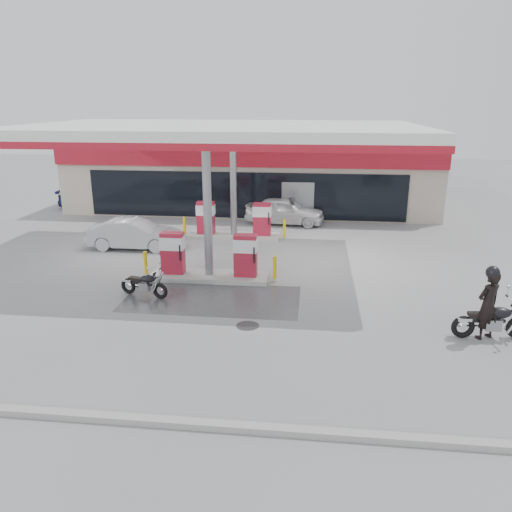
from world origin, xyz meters
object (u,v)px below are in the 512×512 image
Objects in this scene: sedan_white at (285,211)px; parked_car_right at (324,204)px; parked_car_left at (92,199)px; pump_island_near at (209,261)px; attendant at (293,211)px; hatchback_silver at (134,234)px; pump_island_far at (234,224)px; biker_main at (488,305)px; main_motorcycle at (492,322)px; parked_motorcycle at (145,285)px.

parked_car_right is (2.17, 2.80, -0.12)m from sedan_white.
pump_island_near is at bearing -145.47° from parked_car_left.
parked_car_left is 14.50m from parked_car_right.
attendant is at bearing 159.63° from parked_car_right.
hatchback_silver is at bearing 131.79° from attendant.
attendant is at bearing -126.14° from sedan_white.
parked_car_left is (-10.00, 6.00, -0.12)m from pump_island_far.
biker_main is 1.26× the size of attendant.
parked_car_right is (-4.55, 15.99, 0.11)m from main_motorcycle.
pump_island_far is (0.00, 6.00, 0.00)m from pump_island_near.
pump_island_near is 9.72m from biker_main.
hatchback_silver is at bearing 136.28° from sedan_white.
main_motorcycle is at bearing -23.80° from pump_island_near.
pump_island_near is at bearing -55.24° from biker_main.
main_motorcycle is (9.05, -9.99, -0.20)m from pump_island_far.
parked_car_left is at bearing 149.04° from pump_island_far.
parked_car_right reaches higher than parked_motorcycle.
parked_car_left is (-18.85, 16.01, -0.43)m from biker_main.
biker_main reaches higher than pump_island_far.
hatchback_silver is at bearing -150.79° from parked_car_left.
hatchback_silver is at bearing -61.05° from biker_main.
biker_main is 16.60m from parked_car_right.
hatchback_silver is at bearing 144.99° from main_motorcycle.
pump_island_far is at bearing -126.24° from parked_car_left.
pump_island_near is 6.00m from pump_island_far.
parked_motorcycle is (-10.71, 1.98, -0.59)m from biker_main.
main_motorcycle is at bearing -156.11° from parked_car_right.
parked_car_left is (-12.33, 2.80, -0.14)m from sedan_white.
main_motorcycle is at bearing -47.83° from pump_island_far.
hatchback_silver is (-4.23, -2.40, -0.02)m from pump_island_far.
sedan_white is (-6.53, 13.21, -0.29)m from biker_main.
pump_island_near is 1.19× the size of sedan_white.
main_motorcycle is 11.09m from parked_motorcycle.
hatchback_silver is (-6.56, -5.60, -0.04)m from sedan_white.
pump_island_far is at bearing 140.48° from attendant.
parked_car_left is at bearing 129.81° from pump_island_near.
pump_island_far reaches higher than main_motorcycle.
parked_car_right is (-4.35, 16.01, -0.40)m from biker_main.
parked_motorcycle is at bearing 163.61° from parked_car_right.
sedan_white is at bearing -108.07° from parked_car_left.
hatchback_silver is 1.03× the size of parked_car_left.
hatchback_silver is 10.19m from parked_car_left.
attendant is at bearing 45.30° from pump_island_far.
parked_motorcycle is at bearing -103.06° from pump_island_far.
hatchback_silver is (-13.28, 7.59, 0.19)m from main_motorcycle.
pump_island_near and pump_island_far have the same top height.
sedan_white is at bearing 150.17° from parked_car_right.
parked_motorcycle is 0.45× the size of parked_car_left.
pump_island_far is 13.37m from biker_main.
pump_island_near is 12.82m from parked_car_right.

